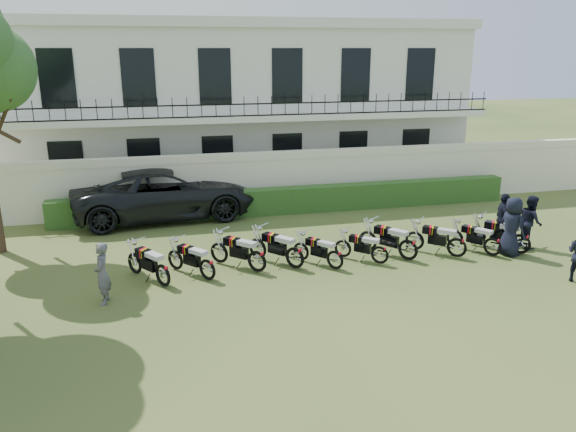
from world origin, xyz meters
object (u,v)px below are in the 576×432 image
Objects in this scene: officer_3 at (512,227)px; officer_5 at (503,219)px; motorcycle_1 at (207,265)px; motorcycle_9 at (521,239)px; motorcycle_2 at (257,256)px; motorcycle_5 at (380,251)px; motorcycle_6 at (408,245)px; motorcycle_8 at (493,242)px; motorcycle_0 at (163,270)px; officer_4 at (530,221)px; motorcycle_3 at (295,253)px; motorcycle_7 at (457,243)px; suv at (166,193)px; motorcycle_4 at (335,255)px; inspector at (102,274)px.

officer_3 is 1.06m from officer_5.
motorcycle_9 is (9.69, -0.18, 0.04)m from motorcycle_1.
motorcycle_2 is at bearing 71.05° from officer_3.
motorcycle_6 is at bearing -43.60° from motorcycle_5.
officer_5 reaches higher than motorcycle_8.
motorcycle_0 is 11.62m from officer_4.
officer_4 is at bearing -108.80° from officer_5.
motorcycle_9 is (7.13, -0.45, 0.00)m from motorcycle_3.
motorcycle_2 is 0.98× the size of motorcycle_8.
officer_4 is (7.84, 0.13, 0.35)m from motorcycle_3.
motorcycle_7 is 2.84m from officer_4.
motorcycle_6 is (0.94, 0.08, 0.07)m from motorcycle_5.
officer_5 reaches higher than motorcycle_9.
motorcycle_5 is 4.59m from motorcycle_9.
motorcycle_7 is at bearing 115.23° from officer_4.
motorcycle_0 is 6.69m from suv.
officer_3 is at bearing 129.74° from motorcycle_9.
motorcycle_5 is at bearing -32.73° from motorcycle_0.
officer_5 is (6.03, 0.93, 0.40)m from motorcycle_4.
motorcycle_7 is 1.15m from motorcycle_8.
motorcycle_7 is 0.93× the size of inspector.
motorcycle_3 is at bearing 123.64° from motorcycle_4.
officer_3 is at bearing -34.39° from motorcycle_0.
motorcycle_0 is at bearing 119.03° from inspector.
motorcycle_2 is 1.00× the size of motorcycle_7.
motorcycle_9 is 0.23× the size of suv.
motorcycle_6 is at bearing 139.08° from motorcycle_8.
motorcycle_6 reaches higher than motorcycle_4.
motorcycle_9 is at bearing -128.28° from suv.
suv is 3.67× the size of officer_3.
motorcycle_1 is at bearing 131.82° from motorcycle_5.
officer_4 is 1.01× the size of officer_5.
motorcycle_7 is at bearing -44.31° from motorcycle_3.
motorcycle_9 is at bearing -43.99° from motorcycle_6.
motorcycle_2 reaches higher than motorcycle_5.
motorcycle_2 is at bearing 130.56° from motorcycle_7.
motorcycle_8 is 1.44m from officer_5.
motorcycle_2 is 4.61m from motorcycle_6.
motorcycle_4 is at bearing 133.78° from motorcycle_7.
motorcycle_9 reaches higher than motorcycle_4.
officer_3 is (10.56, 0.04, 0.43)m from motorcycle_0.
motorcycle_4 is (3.68, -0.05, -0.03)m from motorcycle_1.
motorcycle_1 is 0.22× the size of suv.
inspector reaches higher than motorcycle_0.
inspector is 0.93× the size of officer_4.
motorcycle_4 is (2.24, -0.31, -0.06)m from motorcycle_2.
motorcycle_9 is at bearing 97.80° from inspector.
motorcycle_1 is at bearing -26.80° from motorcycle_0.
motorcycle_4 is at bearing 135.25° from motorcycle_5.
motorcycle_5 is at bearing 136.17° from motorcycle_9.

